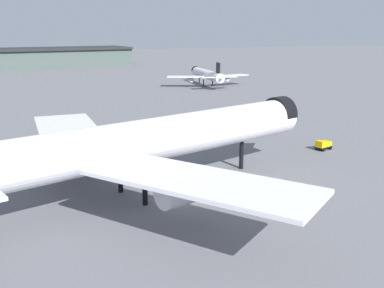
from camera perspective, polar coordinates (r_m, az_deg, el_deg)
name	(u,v)px	position (r m, az deg, el deg)	size (l,w,h in m)	color
ground	(177,198)	(61.52, -1.85, -6.83)	(900.00, 900.00, 0.00)	slate
airliner_near_gate	(146,142)	(60.99, -5.85, 0.28)	(62.38, 55.71, 16.98)	white
airliner_far_taxiway	(207,75)	(182.56, 1.91, 8.75)	(33.78, 37.27, 10.18)	white
baggage_tug_wing	(323,145)	(88.76, 16.24, -0.09)	(3.51, 2.61, 1.85)	black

